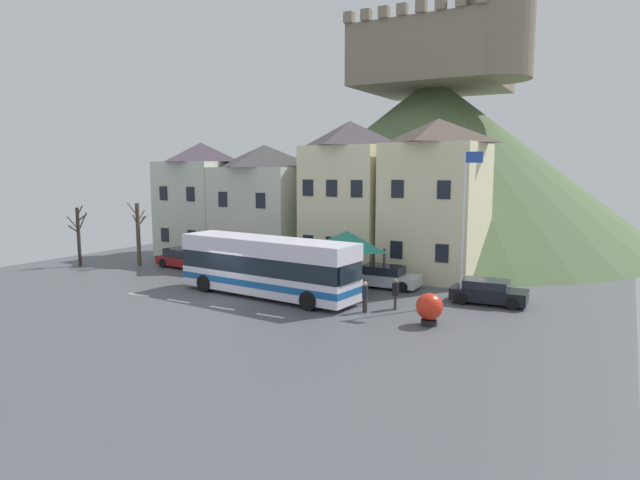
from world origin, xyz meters
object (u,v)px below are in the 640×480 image
townhouse_02 (349,196)px  bare_tree_01 (79,234)px  townhouse_03 (436,199)px  parked_car_01 (185,259)px  parked_car_02 (488,292)px  parked_car_00 (385,277)px  public_bench (356,277)px  townhouse_00 (202,199)px  bus_shelter (347,241)px  flagpole (464,217)px  pedestrian_00 (395,292)px  pedestrian_01 (365,296)px  transit_bus (267,267)px  harbour_buoy (429,308)px  townhouse_01 (265,203)px  hilltop_castle (432,157)px  bare_tree_00 (138,232)px

townhouse_02 → bare_tree_01: 19.95m
townhouse_03 → bare_tree_01: bearing=-159.1°
parked_car_01 → parked_car_02: bearing=5.0°
bare_tree_01 → townhouse_02: bearing=25.4°
parked_car_00 → public_bench: (-1.90, -0.06, -0.18)m
townhouse_00 → parked_car_02: size_ratio=2.33×
bus_shelter → parked_car_01: size_ratio=0.78×
townhouse_00 → flagpole: townhouse_00 is taller
parked_car_00 → public_bench: parked_car_00 is taller
pedestrian_00 → public_bench: pedestrian_00 is taller
pedestrian_00 → townhouse_02: bearing=128.6°
townhouse_00 → pedestrian_01: 22.53m
transit_bus → pedestrian_01: 6.26m
flagpole → public_bench: bearing=166.0°
harbour_buoy → flagpole: bearing=86.9°
townhouse_01 → flagpole: townhouse_01 is taller
townhouse_02 → hilltop_castle: bearing=88.4°
townhouse_03 → bus_shelter: bearing=-114.6°
townhouse_00 → flagpole: (23.40, -6.37, -0.01)m
bare_tree_00 → harbour_buoy: bearing=-10.7°
townhouse_00 → hilltop_castle: bearing=49.0°
bare_tree_00 → parked_car_01: bearing=15.6°
townhouse_03 → harbour_buoy: (3.38, -11.30, -4.32)m
townhouse_03 → bus_shelter: 7.78m
parked_car_00 → harbour_buoy: bearing=-55.2°
townhouse_02 → pedestrian_01: 12.47m
bus_shelter → bare_tree_01: bare_tree_01 is taller
townhouse_00 → bare_tree_00: bearing=-93.5°
townhouse_00 → townhouse_03: size_ratio=0.90×
pedestrian_00 → flagpole: size_ratio=0.20×
parked_car_02 → public_bench: (-8.15, 0.92, -0.16)m
pedestrian_01 → townhouse_00: bearing=152.2°
pedestrian_00 → flagpole: bearing=45.2°
townhouse_02 → bare_tree_00: (-14.12, -6.26, -2.71)m
bus_shelter → pedestrian_00: size_ratio=2.30×
townhouse_03 → bare_tree_01: 25.70m
pedestrian_01 → bare_tree_01: (-23.75, 1.60, 1.47)m
pedestrian_00 → flagpole: (2.66, 2.68, 3.68)m
flagpole → parked_car_01: bearing=177.7°
townhouse_01 → bare_tree_00: (-6.69, -6.60, -1.98)m
pedestrian_01 → bare_tree_00: (-20.05, 3.83, 1.60)m
parked_car_00 → bare_tree_01: bare_tree_01 is taller
public_bench → parked_car_00: bearing=1.9°
bus_shelter → parked_car_01: bus_shelter is taller
hilltop_castle → bus_shelter: hilltop_castle is taller
pedestrian_01 → public_bench: bearing=119.4°
parked_car_00 → bare_tree_00: 18.89m
flagpole → townhouse_01: bearing=159.4°
townhouse_02 → public_bench: (2.69, -4.34, -4.70)m
townhouse_03 → transit_bus: size_ratio=0.93×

